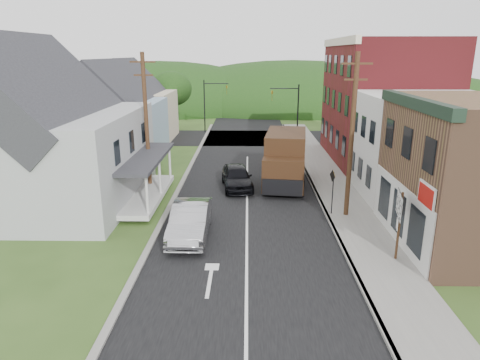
{
  "coord_description": "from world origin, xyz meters",
  "views": [
    {
      "loc": [
        0.01,
        -19.24,
        8.9
      ],
      "look_at": [
        -0.39,
        3.32,
        2.2
      ],
      "focal_mm": 32.0,
      "sensor_mm": 36.0,
      "label": 1
    }
  ],
  "objects_px": {
    "silver_sedan": "(190,221)",
    "dark_sedan": "(237,177)",
    "delivery_van": "(285,159)",
    "warning_sign": "(333,186)",
    "route_sign_cluster": "(399,216)"
  },
  "relations": [
    {
      "from": "dark_sedan",
      "to": "delivery_van",
      "type": "distance_m",
      "value": 3.59
    },
    {
      "from": "silver_sedan",
      "to": "dark_sedan",
      "type": "height_order",
      "value": "silver_sedan"
    },
    {
      "from": "delivery_van",
      "to": "dark_sedan",
      "type": "bearing_deg",
      "value": -158.83
    },
    {
      "from": "silver_sedan",
      "to": "dark_sedan",
      "type": "distance_m",
      "value": 8.37
    },
    {
      "from": "route_sign_cluster",
      "to": "silver_sedan",
      "type": "bearing_deg",
      "value": 177.42
    },
    {
      "from": "silver_sedan",
      "to": "dark_sedan",
      "type": "xyz_separation_m",
      "value": [
        2.13,
        8.1,
        -0.05
      ]
    },
    {
      "from": "silver_sedan",
      "to": "delivery_van",
      "type": "bearing_deg",
      "value": 58.44
    },
    {
      "from": "dark_sedan",
      "to": "delivery_van",
      "type": "xyz_separation_m",
      "value": [
        3.33,
        0.82,
        1.06
      ]
    },
    {
      "from": "dark_sedan",
      "to": "silver_sedan",
      "type": "bearing_deg",
      "value": -112.28
    },
    {
      "from": "dark_sedan",
      "to": "route_sign_cluster",
      "type": "distance_m",
      "value": 12.95
    },
    {
      "from": "silver_sedan",
      "to": "delivery_van",
      "type": "xyz_separation_m",
      "value": [
        5.46,
        8.92,
        1.01
      ]
    },
    {
      "from": "delivery_van",
      "to": "warning_sign",
      "type": "bearing_deg",
      "value": -62.77
    },
    {
      "from": "silver_sedan",
      "to": "delivery_van",
      "type": "relative_size",
      "value": 0.75
    },
    {
      "from": "silver_sedan",
      "to": "warning_sign",
      "type": "distance_m",
      "value": 8.23
    },
    {
      "from": "delivery_van",
      "to": "warning_sign",
      "type": "xyz_separation_m",
      "value": [
        2.15,
        -5.94,
        -0.05
      ]
    }
  ]
}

